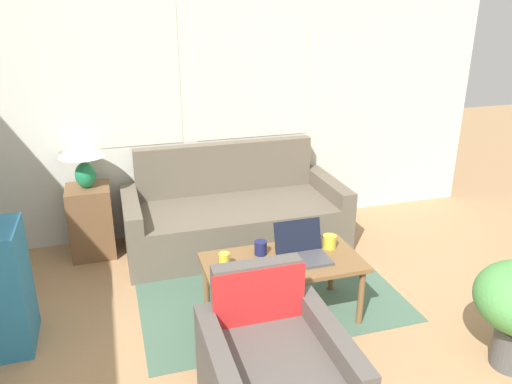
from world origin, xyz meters
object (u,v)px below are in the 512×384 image
(coffee_table, at_px, (283,267))
(cup_navy, at_px, (224,260))
(cup_white, at_px, (330,242))
(laptop, at_px, (302,251))
(table_lamp, at_px, (82,151))
(cup_yellow, at_px, (261,248))
(couch, at_px, (234,217))
(armchair, at_px, (274,378))

(coffee_table, bearing_deg, cup_navy, 176.56)
(coffee_table, relative_size, cup_white, 11.09)
(coffee_table, bearing_deg, cup_white, 12.31)
(laptop, height_order, cup_white, laptop)
(coffee_table, bearing_deg, table_lamp, 132.47)
(table_lamp, distance_m, coffee_table, 1.98)
(cup_yellow, bearing_deg, couch, 85.31)
(cup_navy, bearing_deg, table_lamp, 122.48)
(couch, height_order, coffee_table, couch)
(armchair, height_order, cup_navy, armchair)
(armchair, distance_m, cup_yellow, 1.05)
(laptop, bearing_deg, couch, 97.67)
(laptop, xyz_separation_m, cup_yellow, (-0.26, 0.13, -0.00))
(armchair, xyz_separation_m, coffee_table, (0.36, 0.86, 0.15))
(laptop, relative_size, cup_white, 3.49)
(cup_navy, bearing_deg, cup_yellow, 20.33)
(couch, height_order, armchair, couch)
(coffee_table, bearing_deg, cup_yellow, 132.11)
(laptop, bearing_deg, cup_yellow, 152.84)
(couch, distance_m, armchair, 2.14)
(table_lamp, distance_m, cup_white, 2.18)
(couch, bearing_deg, coffee_table, -88.76)
(cup_navy, height_order, cup_yellow, cup_navy)
(armchair, relative_size, cup_navy, 7.66)
(armchair, xyz_separation_m, laptop, (0.50, 0.86, 0.25))
(laptop, relative_size, cup_yellow, 3.40)
(table_lamp, bearing_deg, couch, -7.04)
(table_lamp, xyz_separation_m, cup_navy, (0.88, -1.38, -0.45))
(cup_yellow, height_order, cup_white, cup_yellow)
(cup_navy, bearing_deg, coffee_table, -3.44)
(table_lamp, xyz_separation_m, laptop, (1.43, -1.41, -0.45))
(coffee_table, relative_size, laptop, 3.18)
(armchair, distance_m, table_lamp, 2.55)
(couch, xyz_separation_m, cup_white, (0.42, -1.16, 0.24))
(couch, height_order, laptop, couch)
(armchair, relative_size, table_lamp, 1.73)
(couch, height_order, cup_navy, couch)
(armchair, bearing_deg, coffee_table, 67.48)
(laptop, height_order, cup_navy, laptop)
(cup_navy, distance_m, cup_yellow, 0.31)
(table_lamp, xyz_separation_m, cup_yellow, (1.17, -1.27, -0.46))
(table_lamp, bearing_deg, cup_navy, -57.52)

